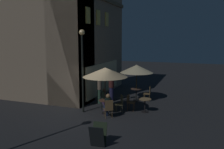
# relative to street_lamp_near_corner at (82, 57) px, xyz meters

# --- Properties ---
(ground_plane) EXTENTS (60.00, 60.00, 0.00)m
(ground_plane) POSITION_rel_street_lamp_near_corner_xyz_m (-0.57, -0.33, -3.00)
(ground_plane) COLOR #262629
(cafe_building) EXTENTS (7.76, 8.00, 7.56)m
(cafe_building) POSITION_rel_street_lamp_near_corner_xyz_m (2.93, 2.99, 0.78)
(cafe_building) COLOR gray
(cafe_building) RESTS_ON ground
(street_lamp_near_corner) EXTENTS (0.31, 0.31, 4.47)m
(street_lamp_near_corner) POSITION_rel_street_lamp_near_corner_xyz_m (0.00, 0.00, 0.00)
(street_lamp_near_corner) COLOR black
(street_lamp_near_corner) RESTS_ON ground
(menu_sandwich_board) EXTENTS (0.68, 0.62, 0.83)m
(menu_sandwich_board) POSITION_rel_street_lamp_near_corner_xyz_m (-3.48, -2.43, -2.57)
(menu_sandwich_board) COLOR black
(menu_sandwich_board) RESTS_ON ground
(cafe_table_0) EXTENTS (0.69, 0.69, 0.74)m
(cafe_table_0) POSITION_rel_street_lamp_near_corner_xyz_m (0.18, -1.23, -2.48)
(cafe_table_0) COLOR black
(cafe_table_0) RESTS_ON ground
(cafe_table_1) EXTENTS (0.72, 0.72, 0.77)m
(cafe_table_1) POSITION_rel_street_lamp_near_corner_xyz_m (3.41, -2.10, -2.44)
(cafe_table_1) COLOR black
(cafe_table_1) RESTS_ON ground
(cafe_table_2) EXTENTS (0.68, 0.68, 0.74)m
(cafe_table_2) POSITION_rel_street_lamp_near_corner_xyz_m (1.17, -3.17, -2.48)
(cafe_table_2) COLOR black
(cafe_table_2) RESTS_ON ground
(patio_umbrella_0) EXTENTS (2.36, 2.36, 2.50)m
(patio_umbrella_0) POSITION_rel_street_lamp_near_corner_xyz_m (0.18, -1.23, -0.76)
(patio_umbrella_0) COLOR black
(patio_umbrella_0) RESTS_ON ground
(patio_umbrella_1) EXTENTS (2.12, 2.12, 2.34)m
(patio_umbrella_1) POSITION_rel_street_lamp_near_corner_xyz_m (3.41, -2.10, -0.93)
(patio_umbrella_1) COLOR black
(patio_umbrella_1) RESTS_ON ground
(cafe_chair_0) EXTENTS (0.57, 0.57, 0.93)m
(cafe_chair_0) POSITION_rel_street_lamp_near_corner_xyz_m (0.95, -0.85, -2.45)
(cafe_chair_0) COLOR black
(cafe_chair_0) RESTS_ON ground
(cafe_chair_1) EXTENTS (0.58, 0.58, 0.95)m
(cafe_chair_1) POSITION_rel_street_lamp_near_corner_xyz_m (-0.46, -1.67, -2.45)
(cafe_chair_1) COLOR brown
(cafe_chair_1) RESTS_ON ground
(cafe_chair_2) EXTENTS (0.55, 0.55, 0.97)m
(cafe_chair_2) POSITION_rel_street_lamp_near_corner_xyz_m (0.63, -1.93, -2.43)
(cafe_chair_2) COLOR brown
(cafe_chair_2) RESTS_ON ground
(cafe_chair_3) EXTENTS (0.46, 0.46, 1.00)m
(cafe_chair_3) POSITION_rel_street_lamp_near_corner_xyz_m (3.47, -2.89, -2.40)
(cafe_chair_3) COLOR brown
(cafe_chair_3) RESTS_ON ground
(cafe_chair_4) EXTENTS (0.41, 0.41, 0.89)m
(cafe_chair_4) POSITION_rel_street_lamp_near_corner_xyz_m (1.16, -2.31, -2.45)
(cafe_chair_4) COLOR brown
(cafe_chair_4) RESTS_ON ground
(patron_seated_0) EXTENTS (0.50, 0.43, 1.21)m
(patron_seated_0) POSITION_rel_street_lamp_near_corner_xyz_m (0.81, -0.92, -2.32)
(patron_seated_0) COLOR #533767
(patron_seated_0) RESTS_ON ground
(patron_seated_1) EXTENTS (0.54, 0.50, 1.24)m
(patron_seated_1) POSITION_rel_street_lamp_near_corner_xyz_m (-0.34, -1.59, -2.29)
(patron_seated_1) COLOR navy
(patron_seated_1) RESTS_ON ground
(patron_standing_2) EXTENTS (0.34, 0.34, 1.79)m
(patron_standing_2) POSITION_rel_street_lamp_near_corner_xyz_m (2.66, -0.65, -2.09)
(patron_standing_2) COLOR #25244A
(patron_standing_2) RESTS_ON ground
(patron_standing_3) EXTENTS (0.32, 0.32, 1.69)m
(patron_standing_3) POSITION_rel_street_lamp_near_corner_xyz_m (1.94, -0.13, -2.14)
(patron_standing_3) COLOR #2D4B3B
(patron_standing_3) RESTS_ON ground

